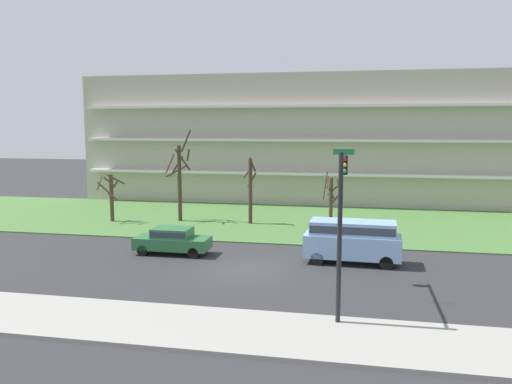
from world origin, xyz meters
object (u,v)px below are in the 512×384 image
at_px(tree_right, 331,200).
at_px(traffic_signal_mast, 342,200).
at_px(tree_left, 180,177).
at_px(tree_far_left, 111,194).
at_px(tree_center, 250,190).
at_px(van_blue_center_left, 352,238).
at_px(sedan_green_near_left, 172,239).

distance_m(tree_right, traffic_signal_mast, 15.99).
height_order(tree_left, tree_right, tree_left).
bearing_deg(tree_left, tree_far_left, -165.08).
relative_size(tree_far_left, tree_center, 0.75).
relative_size(tree_far_left, van_blue_center_left, 0.74).
height_order(tree_center, traffic_signal_mast, traffic_signal_mast).
xyz_separation_m(tree_left, traffic_signal_mast, (13.05, -16.97, 0.98)).
relative_size(tree_right, sedan_green_near_left, 0.96).
height_order(tree_far_left, traffic_signal_mast, traffic_signal_mast).
height_order(tree_far_left, tree_left, tree_left).
height_order(sedan_green_near_left, traffic_signal_mast, traffic_signal_mast).
bearing_deg(traffic_signal_mast, van_blue_center_left, 86.53).
xyz_separation_m(tree_far_left, sedan_green_near_left, (8.24, -8.50, -1.35)).
xyz_separation_m(tree_far_left, tree_left, (5.20, 1.38, 1.33)).
xyz_separation_m(tree_left, tree_right, (11.85, -1.20, -1.31)).
relative_size(tree_left, tree_center, 1.39).
height_order(tree_far_left, tree_right, tree_right).
height_order(sedan_green_near_left, van_blue_center_left, van_blue_center_left).
distance_m(tree_center, traffic_signal_mast, 18.55).
bearing_deg(sedan_green_near_left, tree_left, -73.12).
relative_size(tree_right, van_blue_center_left, 0.81).
height_order(tree_left, sedan_green_near_left, tree_left).
bearing_deg(sedan_green_near_left, van_blue_center_left, 179.77).
distance_m(sedan_green_near_left, van_blue_center_left, 10.45).
bearing_deg(tree_left, traffic_signal_mast, -52.45).
bearing_deg(van_blue_center_left, tree_right, -77.06).
height_order(tree_right, van_blue_center_left, tree_right).
distance_m(tree_right, sedan_green_near_left, 12.45).
height_order(tree_left, traffic_signal_mast, tree_left).
bearing_deg(tree_center, sedan_green_near_left, -105.03).
xyz_separation_m(tree_left, van_blue_center_left, (13.48, -9.88, -2.16)).
distance_m(tree_right, van_blue_center_left, 8.88).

